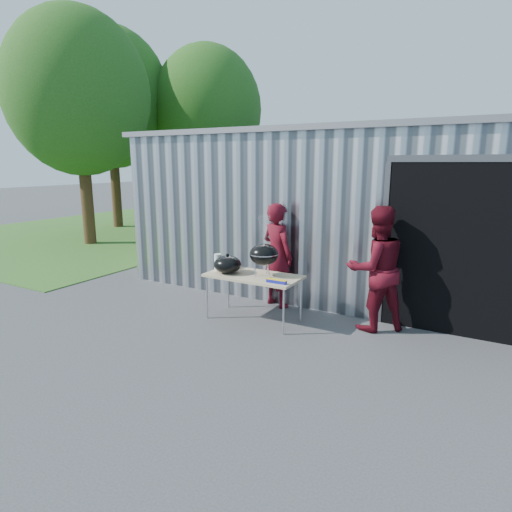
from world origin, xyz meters
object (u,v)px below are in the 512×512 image
Objects in this scene: person_cook at (277,255)px; person_bystander at (376,269)px; folding_table at (253,277)px; kettle_grill at (264,250)px.

person_cook is 0.97× the size of person_bystander.
person_bystander is at bearing 18.24° from folding_table.
folding_table is 0.49m from kettle_grill.
person_cook is (-0.17, 0.79, -0.26)m from kettle_grill.
kettle_grill is 1.72m from person_bystander.
person_cook is 1.80m from person_bystander.
folding_table is 0.86m from person_cook.
kettle_grill is at bearing -21.84° from person_bystander.
folding_table is at bearing 110.99° from person_cook.
person_cook is at bearing 90.13° from folding_table.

